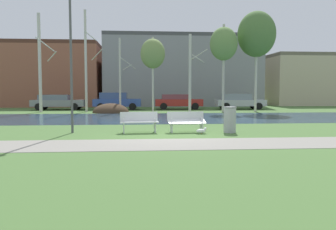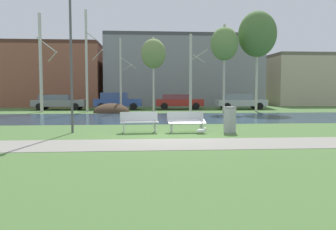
{
  "view_description": "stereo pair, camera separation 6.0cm",
  "coord_description": "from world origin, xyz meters",
  "views": [
    {
      "loc": [
        -0.96,
        -13.42,
        1.79
      ],
      "look_at": [
        0.22,
        1.31,
        0.73
      ],
      "focal_mm": 36.91,
      "sensor_mm": 36.0,
      "label": 1
    },
    {
      "loc": [
        -0.9,
        -13.43,
        1.79
      ],
      "look_at": [
        0.22,
        1.31,
        0.73
      ],
      "focal_mm": 36.91,
      "sensor_mm": 36.0,
      "label": 2
    }
  ],
  "objects": [
    {
      "name": "birch_far_left",
      "position": [
        -9.04,
        15.5,
        4.05
      ],
      "size": [
        1.54,
        2.66,
        7.98
      ],
      "color": "beige",
      "rests_on": "ground"
    },
    {
      "name": "parked_sedan_second_blue",
      "position": [
        -3.16,
        18.61,
        0.82
      ],
      "size": [
        4.35,
        2.16,
        1.57
      ],
      "color": "#2D4793",
      "rests_on": "ground"
    },
    {
      "name": "bench_left",
      "position": [
        -1.01,
        1.14,
        0.47
      ],
      "size": [
        1.64,
        0.69,
        0.87
      ],
      "color": "silver",
      "rests_on": "ground"
    },
    {
      "name": "seagull",
      "position": [
        1.54,
        0.46,
        0.13
      ],
      "size": [
        0.48,
        0.18,
        0.27
      ],
      "color": "white",
      "rests_on": "ground"
    },
    {
      "name": "river_band",
      "position": [
        0.0,
        8.89,
        0.0
      ],
      "size": [
        80.0,
        8.63,
        0.01
      ],
      "primitive_type": "cube",
      "color": "#284256",
      "rests_on": "ground"
    },
    {
      "name": "streetlamp",
      "position": [
        -3.82,
        1.3,
        3.87
      ],
      "size": [
        0.32,
        0.32,
        5.87
      ],
      "color": "#4C4C51",
      "rests_on": "ground"
    },
    {
      "name": "parked_hatch_third_red",
      "position": [
        2.54,
        18.83,
        0.75
      ],
      "size": [
        4.44,
        2.03,
        1.4
      ],
      "color": "maroon",
      "rests_on": "ground"
    },
    {
      "name": "building_grey_warehouse",
      "position": [
        3.83,
        27.43,
        3.99
      ],
      "size": [
        17.55,
        8.18,
        7.98
      ],
      "color": "gray",
      "rests_on": "ground"
    },
    {
      "name": "birch_left",
      "position": [
        -5.37,
        15.53,
        4.22
      ],
      "size": [
        1.5,
        2.31,
        8.32
      ],
      "color": "beige",
      "rests_on": "ground"
    },
    {
      "name": "ground_plane",
      "position": [
        0.0,
        10.0,
        0.0
      ],
      "size": [
        120.0,
        120.0,
        0.0
      ],
      "primitive_type": "plane",
      "color": "#476B33"
    },
    {
      "name": "birch_center_right",
      "position": [
        3.13,
        14.59,
        3.25
      ],
      "size": [
        1.53,
        2.6,
        6.32
      ],
      "color": "beige",
      "rests_on": "ground"
    },
    {
      "name": "building_beige_block",
      "position": [
        22.91,
        27.22,
        3.03
      ],
      "size": [
        16.78,
        6.58,
        6.07
      ],
      "color": "#BCAD8E",
      "rests_on": "ground"
    },
    {
      "name": "parked_wagon_fourth_silver",
      "position": [
        8.34,
        18.52,
        0.77
      ],
      "size": [
        4.61,
        2.08,
        1.45
      ],
      "color": "#B2B5BC",
      "rests_on": "ground"
    },
    {
      "name": "birch_center",
      "position": [
        0.09,
        15.41,
        4.79
      ],
      "size": [
        2.04,
        2.04,
        6.17
      ],
      "color": "beige",
      "rests_on": "ground"
    },
    {
      "name": "paved_path_strip",
      "position": [
        0.0,
        -2.11,
        0.01
      ],
      "size": [
        60.0,
        2.44,
        0.01
      ],
      "primitive_type": "cube",
      "color": "gray",
      "rests_on": "ground"
    },
    {
      "name": "birch_center_left",
      "position": [
        -2.58,
        15.18,
        3.07
      ],
      "size": [
        1.39,
        2.3,
        6.04
      ],
      "color": "#BCB7A8",
      "rests_on": "ground"
    },
    {
      "name": "bench_right",
      "position": [
        1.0,
        1.14,
        0.47
      ],
      "size": [
        1.64,
        0.69,
        0.87
      ],
      "color": "silver",
      "rests_on": "ground"
    },
    {
      "name": "birch_right",
      "position": [
        5.8,
        14.4,
        5.5
      ],
      "size": [
        2.24,
        2.24,
        7.11
      ],
      "color": "#BCB7A8",
      "rests_on": "ground"
    },
    {
      "name": "birch_far_right",
      "position": [
        8.72,
        15.0,
        6.43
      ],
      "size": [
        3.15,
        3.15,
        8.34
      ],
      "color": "beige",
      "rests_on": "ground"
    },
    {
      "name": "trash_bin",
      "position": [
        2.81,
        0.84,
        0.57
      ],
      "size": [
        0.55,
        0.55,
        1.09
      ],
      "color": "#999B9E",
      "rests_on": "ground"
    },
    {
      "name": "soil_mound",
      "position": [
        -3.34,
        14.58,
        0.0
      ],
      "size": [
        2.9,
        2.98,
        1.48
      ],
      "primitive_type": "ellipsoid",
      "color": "#423021",
      "rests_on": "ground"
    },
    {
      "name": "building_brick_low",
      "position": [
        -11.45,
        27.05,
        3.49
      ],
      "size": [
        11.91,
        8.11,
        6.99
      ],
      "color": "brown",
      "rests_on": "ground"
    },
    {
      "name": "parked_van_nearest_grey",
      "position": [
        -8.46,
        18.73,
        0.74
      ],
      "size": [
        4.77,
        2.1,
        1.38
      ],
      "color": "slate",
      "rests_on": "ground"
    }
  ]
}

